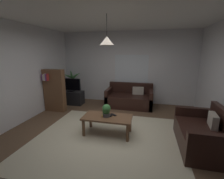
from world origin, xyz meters
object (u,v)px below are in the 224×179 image
(potted_plant_on_table, at_px, (106,110))
(bookshelf_corner, at_px, (54,90))
(couch_right_side, at_px, (204,135))
(tv_stand, at_px, (72,97))
(remote_on_table_0, at_px, (113,115))
(remote_on_table_1, at_px, (111,115))
(pendant_lamp, at_px, (107,41))
(coffee_table, at_px, (107,119))
(potted_palm_corner, at_px, (73,87))
(book_on_table_0, at_px, (105,116))
(tv, at_px, (70,85))
(couch_under_window, at_px, (130,99))

(potted_plant_on_table, height_order, bookshelf_corner, bookshelf_corner)
(couch_right_side, distance_m, tv_stand, 4.48)
(remote_on_table_0, height_order, remote_on_table_1, same)
(bookshelf_corner, relative_size, pendant_lamp, 2.22)
(coffee_table, bearing_deg, potted_palm_corner, 131.07)
(remote_on_table_0, relative_size, potted_palm_corner, 0.12)
(couch_right_side, relative_size, book_on_table_0, 10.59)
(couch_right_side, xyz_separation_m, remote_on_table_1, (-2.00, 0.16, 0.18))
(potted_plant_on_table, bearing_deg, remote_on_table_1, 36.38)
(book_on_table_0, xyz_separation_m, potted_plant_on_table, (0.04, -0.01, 0.14))
(potted_palm_corner, distance_m, bookshelf_corner, 1.34)
(bookshelf_corner, bearing_deg, potted_plant_on_table, -28.11)
(tv, relative_size, pendant_lamp, 1.24)
(tv, bearing_deg, couch_right_side, -26.21)
(remote_on_table_1, bearing_deg, tv, 148.72)
(couch_under_window, distance_m, potted_plant_on_table, 2.19)
(couch_under_window, bearing_deg, bookshelf_corner, -156.63)
(couch_right_side, height_order, tv_stand, couch_right_side)
(potted_plant_on_table, xyz_separation_m, pendant_lamp, (0.02, 0.01, 1.57))
(couch_right_side, distance_m, pendant_lamp, 2.82)
(coffee_table, xyz_separation_m, book_on_table_0, (-0.06, 0.00, 0.08))
(coffee_table, distance_m, tv_stand, 2.71)
(remote_on_table_1, relative_size, potted_plant_on_table, 0.52)
(bookshelf_corner, bearing_deg, pendant_lamp, -27.65)
(couch_right_side, relative_size, remote_on_table_1, 8.89)
(couch_under_window, distance_m, bookshelf_corner, 2.64)
(couch_right_side, distance_m, tv, 4.50)
(couch_under_window, xyz_separation_m, bookshelf_corner, (-2.39, -1.03, 0.44))
(couch_right_side, bearing_deg, couch_under_window, -140.99)
(tv, xyz_separation_m, potted_palm_corner, (-0.19, 0.55, -0.22))
(coffee_table, distance_m, remote_on_table_1, 0.13)
(remote_on_table_1, xyz_separation_m, bookshelf_corner, (-2.20, 1.04, 0.26))
(potted_palm_corner, bearing_deg, couch_right_side, -31.06)
(book_on_table_0, bearing_deg, tv_stand, 134.61)
(remote_on_table_0, bearing_deg, couch_right_side, -63.03)
(couch_right_side, height_order, tv, tv)
(pendant_lamp, bearing_deg, tv, 135.82)
(coffee_table, xyz_separation_m, pendant_lamp, (0.00, -0.00, 1.80))
(tv_stand, bearing_deg, potted_plant_on_table, -44.98)
(book_on_table_0, xyz_separation_m, potted_palm_corner, (-2.06, 2.43, 0.07))
(potted_plant_on_table, xyz_separation_m, tv, (-1.91, 1.89, 0.15))
(potted_palm_corner, relative_size, pendant_lamp, 2.08)
(couch_under_window, xyz_separation_m, potted_palm_corner, (-2.39, 0.29, 0.26))
(couch_right_side, bearing_deg, tv_stand, -116.46)
(tv, relative_size, potted_palm_corner, 0.60)
(remote_on_table_0, bearing_deg, potted_plant_on_table, 163.89)
(tv_stand, xyz_separation_m, potted_palm_corner, (-0.19, 0.53, 0.28))
(coffee_table, distance_m, book_on_table_0, 0.10)
(tv, distance_m, bookshelf_corner, 0.79)
(remote_on_table_0, distance_m, potted_plant_on_table, 0.24)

